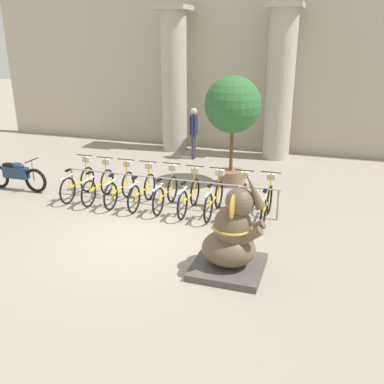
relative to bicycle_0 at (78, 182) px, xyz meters
name	(u,v)px	position (x,y,z in m)	size (l,w,h in m)	color
ground_plane	(138,238)	(2.59, -1.86, -0.42)	(60.00, 60.00, 0.00)	gray
building_facade	(232,69)	(2.59, 6.74, 2.58)	(20.00, 0.20, 6.00)	#B2A893
column_left	(174,80)	(0.66, 5.74, 2.20)	(1.17, 1.17, 5.16)	#ADA899
column_right	(280,83)	(4.53, 5.74, 2.20)	(1.17, 1.17, 5.16)	#ADA899
bike_rack	(167,183)	(2.54, 0.09, 0.22)	(5.68, 0.05, 0.77)	gray
bicycle_0	(78,182)	(0.00, 0.00, 0.00)	(0.48, 1.68, 1.08)	black
bicycle_1	(99,185)	(0.63, -0.03, 0.00)	(0.48, 1.68, 1.08)	black
bicycle_2	(120,187)	(1.27, -0.04, 0.00)	(0.48, 1.68, 1.08)	black
bicycle_3	(142,190)	(1.90, -0.04, 0.00)	(0.48, 1.68, 1.08)	black
bicycle_4	(166,192)	(2.54, -0.01, 0.00)	(0.48, 1.68, 1.08)	black
bicycle_5	(189,196)	(3.17, -0.05, 0.00)	(0.48, 1.68, 1.08)	black
bicycle_6	(214,198)	(3.81, -0.04, 0.00)	(0.48, 1.68, 1.08)	black
bicycle_7	(240,201)	(4.44, -0.03, 0.00)	(0.48, 1.68, 1.08)	black
bicycle_8	(267,203)	(5.08, 0.01, 0.00)	(0.48, 1.68, 1.08)	black
elephant_statue	(232,239)	(4.82, -2.56, 0.24)	(1.29, 1.29, 1.95)	#4C4742
motorcycle	(17,175)	(-1.95, -0.07, 0.04)	(1.96, 0.55, 0.94)	black
person_pedestrian	(194,128)	(1.76, 4.69, 0.68)	(0.24, 0.47, 1.81)	#383342
potted_tree	(233,109)	(3.67, 2.31, 1.80)	(1.59, 1.59, 3.13)	brown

